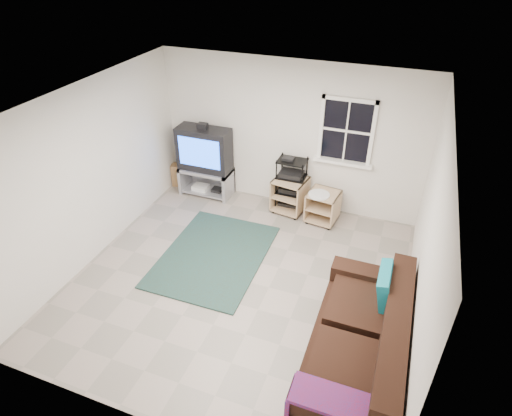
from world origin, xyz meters
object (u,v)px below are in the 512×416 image
at_px(side_table_right, 323,204).
at_px(side_table_left, 291,193).
at_px(sofa, 360,347).
at_px(tv_unit, 205,156).
at_px(av_rack, 291,187).

bearing_deg(side_table_right, side_table_left, 168.16).
bearing_deg(sofa, side_table_right, 110.76).
height_order(side_table_right, sofa, sofa).
height_order(tv_unit, side_table_right, tv_unit).
bearing_deg(sofa, tv_unit, 138.71).
distance_m(tv_unit, av_rack, 1.67).
height_order(side_table_left, sofa, sofa).
bearing_deg(side_table_left, side_table_right, -11.84).
distance_m(side_table_left, sofa, 3.39).
xyz_separation_m(tv_unit, side_table_left, (1.65, 0.02, -0.44)).
height_order(tv_unit, sofa, tv_unit).
bearing_deg(side_table_right, tv_unit, 177.20).
relative_size(side_table_left, sofa, 0.29).
distance_m(tv_unit, side_table_left, 1.71).
xyz_separation_m(av_rack, side_table_right, (0.63, -0.17, -0.11)).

